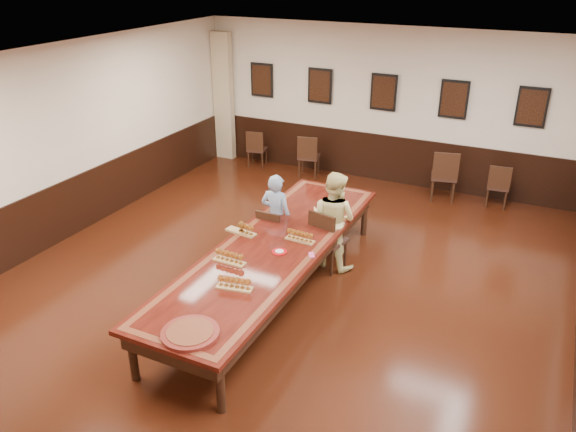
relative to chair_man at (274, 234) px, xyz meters
The scene contains 23 objects.
floor 1.09m from the chair_man, 63.62° to the right, with size 8.00×10.00×0.02m, color black.
ceiling 2.95m from the chair_man, 63.62° to the right, with size 8.00×10.00×0.02m, color white.
wall_back 4.30m from the chair_man, 83.84° to the left, with size 8.00×0.02×3.20m, color beige.
wall_left 3.86m from the chair_man, 165.91° to the right, with size 0.02×10.00×3.20m, color beige.
chair_man is the anchor object (origin of this frame).
chair_woman 0.90m from the chair_man, ahead, with size 0.46×0.50×0.99m, color #301C15, non-canonical shape.
spare_chair_a 4.38m from the chair_man, 122.15° to the left, with size 0.40×0.43×0.85m, color #301C15, non-canonical shape.
spare_chair_b 3.79m from the chair_man, 105.49° to the left, with size 0.43×0.47×0.93m, color #301C15, non-canonical shape.
spare_chair_c 4.07m from the chair_man, 62.02° to the left, with size 0.48×0.53×1.03m, color #301C15, non-canonical shape.
spare_chair_d 4.74m from the chair_man, 51.92° to the left, with size 0.40×0.44×0.86m, color #301C15, non-canonical shape.
person_man 0.28m from the chair_man, 90.45° to the left, with size 0.51×0.34×1.40m, color #4573AD.
person_woman 1.00m from the chair_man, 13.54° to the left, with size 0.77×0.60×1.54m, color #F6E699.
pink_phone 1.42m from the chair_man, 40.85° to the right, with size 0.07×0.14×0.01m, color #EC4E95.
curtain 5.23m from the chair_man, 130.11° to the left, with size 0.45×0.18×2.90m, color tan.
wainscoting 1.00m from the chair_man, 63.62° to the right, with size 8.00×10.00×1.00m.
conference_table 1.01m from the chair_man, 63.62° to the right, with size 1.40×5.00×0.76m.
posters 4.32m from the chair_man, 83.74° to the left, with size 6.14×0.04×0.74m.
flight_a 0.85m from the chair_man, 98.42° to the right, with size 0.50×0.21×0.18m.
flight_b 1.02m from the chair_man, 39.18° to the right, with size 0.44×0.15×0.16m.
flight_c 1.61m from the chair_man, 84.52° to the right, with size 0.46×0.15×0.17m.
flight_d 2.18m from the chair_man, 75.49° to the right, with size 0.46×0.22×0.17m.
red_plate_grp 1.24m from the chair_man, 58.89° to the right, with size 0.21×0.21×0.03m.
carved_platter 3.14m from the chair_man, 79.30° to the right, with size 0.71×0.71×0.05m.
Camera 1 is at (3.21, -6.11, 4.43)m, focal length 35.00 mm.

